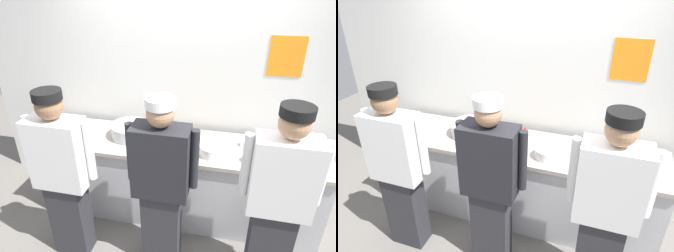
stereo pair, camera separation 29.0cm
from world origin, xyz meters
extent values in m
plane|color=slate|center=(0.00, 0.00, 0.00)|extent=(9.00, 9.00, 0.00)
cube|color=silver|center=(0.00, 0.83, 1.41)|extent=(4.63, 0.10, 2.81)
cube|color=orange|center=(0.97, 0.78, 1.72)|extent=(0.32, 0.01, 0.38)
cube|color=silver|center=(0.00, 0.36, 0.42)|extent=(2.89, 0.62, 0.85)
cube|color=#A8A093|center=(0.00, 0.36, 0.87)|extent=(2.95, 0.68, 0.04)
cube|color=#2D2D33|center=(-0.85, -0.35, 0.39)|extent=(0.33, 0.20, 0.78)
cube|color=white|center=(-0.85, -0.35, 1.09)|extent=(0.46, 0.24, 0.62)
cylinder|color=white|center=(-1.11, -0.31, 1.13)|extent=(0.07, 0.07, 0.53)
cylinder|color=white|center=(-0.59, -0.31, 1.13)|extent=(0.07, 0.07, 0.53)
sphere|color=#8C6647|center=(-0.85, -0.35, 1.52)|extent=(0.21, 0.21, 0.21)
cylinder|color=black|center=(-0.85, -0.35, 1.61)|extent=(0.22, 0.22, 0.07)
cube|color=#2D2D33|center=(0.00, -0.28, 0.39)|extent=(0.32, 0.20, 0.78)
cube|color=#232328|center=(0.00, -0.28, 1.09)|extent=(0.45, 0.24, 0.62)
cylinder|color=#232328|center=(-0.26, -0.24, 1.12)|extent=(0.07, 0.07, 0.52)
cylinder|color=#232328|center=(0.26, -0.24, 1.12)|extent=(0.07, 0.07, 0.52)
sphere|color=tan|center=(0.00, -0.28, 1.50)|extent=(0.21, 0.21, 0.21)
cylinder|color=white|center=(0.00, -0.28, 1.59)|extent=(0.22, 0.22, 0.07)
cube|color=white|center=(0.92, -0.30, 1.11)|extent=(0.46, 0.24, 0.63)
cylinder|color=white|center=(0.65, -0.26, 1.14)|extent=(0.07, 0.07, 0.53)
cylinder|color=white|center=(1.18, -0.26, 1.14)|extent=(0.07, 0.07, 0.53)
sphere|color=tan|center=(0.92, -0.30, 1.53)|extent=(0.21, 0.21, 0.21)
cylinder|color=black|center=(0.92, -0.30, 1.63)|extent=(0.23, 0.23, 0.08)
cylinder|color=white|center=(0.36, 0.22, 0.89)|extent=(0.22, 0.22, 0.01)
cylinder|color=white|center=(0.36, 0.22, 0.91)|extent=(0.22, 0.22, 0.01)
cylinder|color=white|center=(0.36, 0.22, 0.92)|extent=(0.22, 0.22, 0.01)
cylinder|color=white|center=(0.36, 0.22, 0.93)|extent=(0.22, 0.22, 0.01)
cylinder|color=white|center=(0.36, 0.22, 0.94)|extent=(0.22, 0.22, 0.01)
cylinder|color=white|center=(0.36, 0.22, 0.95)|extent=(0.22, 0.22, 0.01)
cylinder|color=white|center=(0.36, 0.22, 0.97)|extent=(0.22, 0.22, 0.01)
cylinder|color=white|center=(0.36, 0.22, 0.98)|extent=(0.22, 0.22, 0.01)
cylinder|color=white|center=(-1.03, 0.26, 0.89)|extent=(0.23, 0.23, 0.01)
cylinder|color=white|center=(-1.03, 0.26, 0.91)|extent=(0.23, 0.23, 0.01)
cylinder|color=white|center=(-1.03, 0.26, 0.92)|extent=(0.23, 0.23, 0.01)
cylinder|color=white|center=(-1.03, 0.26, 0.93)|extent=(0.23, 0.23, 0.01)
cylinder|color=#B7BABF|center=(-0.49, 0.40, 0.96)|extent=(0.40, 0.40, 0.14)
cube|color=#B7BABF|center=(1.04, 0.35, 0.90)|extent=(0.53, 0.39, 0.02)
cylinder|color=red|center=(0.11, 0.38, 0.97)|extent=(0.06, 0.06, 0.16)
cone|color=red|center=(0.11, 0.38, 1.07)|extent=(0.05, 0.05, 0.04)
cylinder|color=white|center=(-0.03, 0.38, 0.91)|extent=(0.08, 0.08, 0.04)
cylinder|color=red|center=(-0.03, 0.38, 0.92)|extent=(0.07, 0.07, 0.01)
cylinder|color=white|center=(0.45, 0.38, 0.91)|extent=(0.11, 0.11, 0.05)
cylinder|color=red|center=(0.45, 0.38, 0.93)|extent=(0.09, 0.09, 0.01)
cylinder|color=white|center=(0.70, 0.19, 0.91)|extent=(0.10, 0.10, 0.04)
cylinder|color=red|center=(0.70, 0.19, 0.92)|extent=(0.08, 0.08, 0.01)
cylinder|color=white|center=(0.67, 0.46, 0.91)|extent=(0.08, 0.08, 0.05)
cylinder|color=gold|center=(0.67, 0.46, 0.93)|extent=(0.07, 0.07, 0.01)
cylinder|color=white|center=(-1.26, 0.32, 0.93)|extent=(0.09, 0.09, 0.09)
camera|label=1|loc=(0.47, -2.15, 2.41)|focal=31.42mm
camera|label=2|loc=(0.75, -2.07, 2.41)|focal=31.42mm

